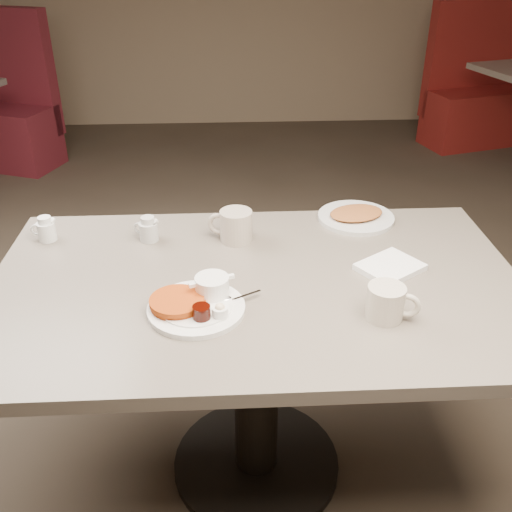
{
  "coord_description": "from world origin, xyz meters",
  "views": [
    {
      "loc": [
        -0.07,
        -1.37,
        1.62
      ],
      "look_at": [
        0.0,
        0.02,
        0.82
      ],
      "focal_mm": 40.72,
      "sensor_mm": 36.0,
      "label": 1
    }
  ],
  "objects_px": {
    "main_plate": "(197,302)",
    "booth_back_right": "(492,94)",
    "hash_plate": "(356,216)",
    "creamer_left": "(46,230)",
    "diner_table": "(256,330)",
    "coffee_mug_near": "(387,302)",
    "creamer_right": "(148,230)",
    "coffee_mug_far": "(235,226)"
  },
  "relations": [
    {
      "from": "main_plate",
      "to": "booth_back_right",
      "type": "height_order",
      "value": "booth_back_right"
    },
    {
      "from": "coffee_mug_near",
      "to": "diner_table",
      "type": "bearing_deg",
      "value": 149.34
    },
    {
      "from": "coffee_mug_far",
      "to": "booth_back_right",
      "type": "xyz_separation_m",
      "value": [
        2.16,
        3.04,
        -0.39
      ]
    },
    {
      "from": "main_plate",
      "to": "booth_back_right",
      "type": "relative_size",
      "value": 0.23
    },
    {
      "from": "main_plate",
      "to": "coffee_mug_far",
      "type": "xyz_separation_m",
      "value": [
        0.11,
        0.38,
        0.03
      ]
    },
    {
      "from": "creamer_left",
      "to": "hash_plate",
      "type": "distance_m",
      "value": 1.01
    },
    {
      "from": "diner_table",
      "to": "creamer_left",
      "type": "relative_size",
      "value": 16.87
    },
    {
      "from": "main_plate",
      "to": "hash_plate",
      "type": "bearing_deg",
      "value": 43.98
    },
    {
      "from": "diner_table",
      "to": "coffee_mug_far",
      "type": "bearing_deg",
      "value": 102.38
    },
    {
      "from": "creamer_left",
      "to": "creamer_right",
      "type": "height_order",
      "value": "same"
    },
    {
      "from": "main_plate",
      "to": "creamer_left",
      "type": "height_order",
      "value": "creamer_left"
    },
    {
      "from": "creamer_left",
      "to": "main_plate",
      "type": "bearing_deg",
      "value": -39.9
    },
    {
      "from": "main_plate",
      "to": "coffee_mug_near",
      "type": "xyz_separation_m",
      "value": [
        0.48,
        -0.06,
        0.02
      ]
    },
    {
      "from": "coffee_mug_near",
      "to": "coffee_mug_far",
      "type": "relative_size",
      "value": 0.94
    },
    {
      "from": "main_plate",
      "to": "coffee_mug_far",
      "type": "height_order",
      "value": "coffee_mug_far"
    },
    {
      "from": "diner_table",
      "to": "coffee_mug_near",
      "type": "height_order",
      "value": "coffee_mug_near"
    },
    {
      "from": "coffee_mug_near",
      "to": "booth_back_right",
      "type": "distance_m",
      "value": 3.93
    },
    {
      "from": "diner_table",
      "to": "coffee_mug_near",
      "type": "xyz_separation_m",
      "value": [
        0.32,
        -0.19,
        0.22
      ]
    },
    {
      "from": "hash_plate",
      "to": "creamer_left",
      "type": "bearing_deg",
      "value": -174.7
    },
    {
      "from": "main_plate",
      "to": "coffee_mug_far",
      "type": "distance_m",
      "value": 0.39
    },
    {
      "from": "creamer_left",
      "to": "hash_plate",
      "type": "bearing_deg",
      "value": 5.3
    },
    {
      "from": "diner_table",
      "to": "main_plate",
      "type": "distance_m",
      "value": 0.28
    },
    {
      "from": "hash_plate",
      "to": "booth_back_right",
      "type": "height_order",
      "value": "booth_back_right"
    },
    {
      "from": "main_plate",
      "to": "booth_back_right",
      "type": "xyz_separation_m",
      "value": [
        2.27,
        3.42,
        -0.36
      ]
    },
    {
      "from": "creamer_left",
      "to": "booth_back_right",
      "type": "xyz_separation_m",
      "value": [
        2.75,
        3.01,
        -0.38
      ]
    },
    {
      "from": "diner_table",
      "to": "creamer_left",
      "type": "height_order",
      "value": "creamer_left"
    },
    {
      "from": "main_plate",
      "to": "coffee_mug_near",
      "type": "relative_size",
      "value": 2.29
    },
    {
      "from": "hash_plate",
      "to": "main_plate",
      "type": "bearing_deg",
      "value": -136.02
    },
    {
      "from": "booth_back_right",
      "to": "diner_table",
      "type": "bearing_deg",
      "value": -122.59
    },
    {
      "from": "booth_back_right",
      "to": "creamer_left",
      "type": "bearing_deg",
      "value": -132.41
    },
    {
      "from": "diner_table",
      "to": "creamer_left",
      "type": "xyz_separation_m",
      "value": [
        -0.65,
        0.28,
        0.21
      ]
    },
    {
      "from": "main_plate",
      "to": "creamer_right",
      "type": "height_order",
      "value": "creamer_right"
    },
    {
      "from": "coffee_mug_far",
      "to": "hash_plate",
      "type": "xyz_separation_m",
      "value": [
        0.41,
        0.12,
        -0.04
      ]
    },
    {
      "from": "creamer_left",
      "to": "booth_back_right",
      "type": "bearing_deg",
      "value": 47.59
    },
    {
      "from": "creamer_right",
      "to": "hash_plate",
      "type": "height_order",
      "value": "creamer_right"
    },
    {
      "from": "coffee_mug_near",
      "to": "coffee_mug_far",
      "type": "height_order",
      "value": "coffee_mug_far"
    },
    {
      "from": "creamer_left",
      "to": "creamer_right",
      "type": "bearing_deg",
      "value": -3.05
    },
    {
      "from": "coffee_mug_far",
      "to": "creamer_right",
      "type": "bearing_deg",
      "value": 176.97
    },
    {
      "from": "main_plate",
      "to": "coffee_mug_near",
      "type": "height_order",
      "value": "coffee_mug_near"
    },
    {
      "from": "creamer_left",
      "to": "booth_back_right",
      "type": "height_order",
      "value": "booth_back_right"
    },
    {
      "from": "creamer_left",
      "to": "coffee_mug_far",
      "type": "bearing_deg",
      "value": -3.04
    },
    {
      "from": "main_plate",
      "to": "creamer_right",
      "type": "distance_m",
      "value": 0.42
    }
  ]
}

